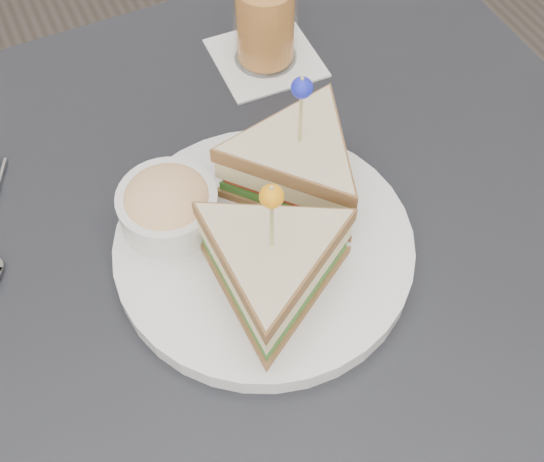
# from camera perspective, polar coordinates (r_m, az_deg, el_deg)

# --- Properties ---
(table) EXTENTS (0.80, 0.80, 0.75)m
(table) POSITION_cam_1_polar(r_m,az_deg,el_deg) (0.68, -0.40, -6.95)
(table) COLOR black
(table) RESTS_ON ground
(plate_meal) EXTENTS (0.30, 0.29, 0.16)m
(plate_meal) POSITION_cam_1_polar(r_m,az_deg,el_deg) (0.59, -0.26, 0.90)
(plate_meal) COLOR silver
(plate_meal) RESTS_ON table
(drink_set) EXTENTS (0.12, 0.12, 0.14)m
(drink_set) POSITION_cam_1_polar(r_m,az_deg,el_deg) (0.75, -0.58, 17.80)
(drink_set) COLOR white
(drink_set) RESTS_ON table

